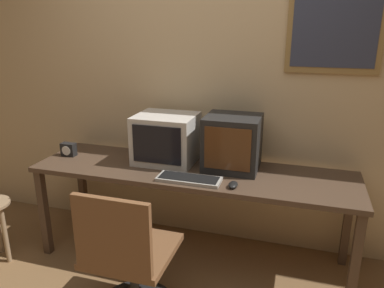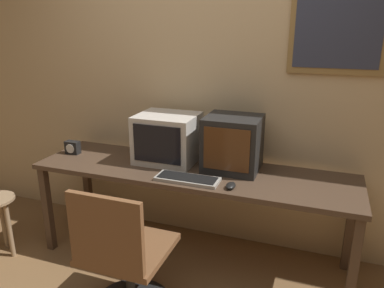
# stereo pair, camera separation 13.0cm
# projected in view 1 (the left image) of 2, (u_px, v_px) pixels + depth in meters

# --- Properties ---
(wall_back) EXTENTS (8.00, 0.08, 2.60)m
(wall_back) POSITION_uv_depth(u_px,v_px,m) (209.00, 84.00, 2.92)
(wall_back) COLOR #D1B284
(wall_back) RESTS_ON ground_plane
(desk) EXTENTS (2.34, 0.63, 0.74)m
(desk) POSITION_uv_depth(u_px,v_px,m) (192.00, 179.00, 2.74)
(desk) COLOR #4C3828
(desk) RESTS_ON ground_plane
(monitor_left) EXTENTS (0.45, 0.39, 0.36)m
(monitor_left) POSITION_uv_depth(u_px,v_px,m) (166.00, 138.00, 2.83)
(monitor_left) COLOR beige
(monitor_left) RESTS_ON desk
(monitor_right) EXTENTS (0.39, 0.36, 0.39)m
(monitor_right) POSITION_uv_depth(u_px,v_px,m) (232.00, 143.00, 2.69)
(monitor_right) COLOR black
(monitor_right) RESTS_ON desk
(keyboard_main) EXTENTS (0.43, 0.16, 0.03)m
(keyboard_main) POSITION_uv_depth(u_px,v_px,m) (189.00, 179.00, 2.52)
(keyboard_main) COLOR #A8A399
(keyboard_main) RESTS_ON desk
(mouse_near_keyboard) EXTENTS (0.06, 0.10, 0.03)m
(mouse_near_keyboard) POSITION_uv_depth(u_px,v_px,m) (233.00, 185.00, 2.42)
(mouse_near_keyboard) COLOR black
(mouse_near_keyboard) RESTS_ON desk
(desk_clock) EXTENTS (0.11, 0.07, 0.10)m
(desk_clock) POSITION_uv_depth(u_px,v_px,m) (69.00, 149.00, 2.99)
(desk_clock) COLOR black
(desk_clock) RESTS_ON desk
(office_chair) EXTENTS (0.52, 0.52, 0.89)m
(office_chair) POSITION_uv_depth(u_px,v_px,m) (129.00, 265.00, 2.23)
(office_chair) COLOR black
(office_chair) RESTS_ON ground_plane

